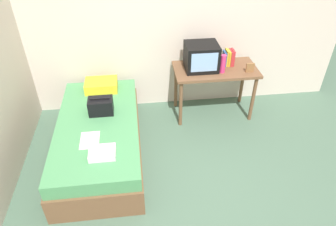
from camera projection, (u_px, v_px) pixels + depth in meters
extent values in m
plane|color=#4C6B56|center=(188.00, 200.00, 3.43)|extent=(8.00, 8.00, 0.00)
cube|color=beige|center=(166.00, 22.00, 4.26)|extent=(5.20, 0.10, 2.60)
cube|color=brown|center=(101.00, 143.00, 3.93)|extent=(1.00, 2.00, 0.34)
cube|color=#4C935B|center=(98.00, 128.00, 3.78)|extent=(0.97, 1.94, 0.17)
cube|color=brown|center=(215.00, 70.00, 4.32)|extent=(1.16, 0.60, 0.04)
cylinder|color=brown|center=(181.00, 104.00, 4.31)|extent=(0.05, 0.05, 0.72)
cylinder|color=brown|center=(253.00, 99.00, 4.41)|extent=(0.05, 0.05, 0.72)
cylinder|color=brown|center=(176.00, 86.00, 4.69)|extent=(0.05, 0.05, 0.72)
cylinder|color=brown|center=(242.00, 82.00, 4.79)|extent=(0.05, 0.05, 0.72)
cube|color=black|center=(201.00, 57.00, 4.20)|extent=(0.44, 0.38, 0.36)
cube|color=#8CB2E0|center=(204.00, 63.00, 4.04)|extent=(0.35, 0.01, 0.26)
cylinder|color=#E53372|center=(223.00, 64.00, 4.15)|extent=(0.08, 0.08, 0.25)
cube|color=#2D5699|center=(224.00, 58.00, 4.34)|extent=(0.03, 0.15, 0.20)
cube|color=gold|center=(227.00, 57.00, 4.34)|extent=(0.03, 0.13, 0.23)
cube|color=gold|center=(228.00, 58.00, 4.34)|extent=(0.03, 0.15, 0.21)
cube|color=#B72D33|center=(230.00, 58.00, 4.35)|extent=(0.02, 0.16, 0.21)
cube|color=#B72D33|center=(232.00, 57.00, 4.35)|extent=(0.03, 0.15, 0.22)
cube|color=olive|center=(250.00, 68.00, 4.19)|extent=(0.11, 0.02, 0.13)
cube|color=yellow|center=(101.00, 85.00, 4.29)|extent=(0.44, 0.31, 0.13)
cube|color=black|center=(101.00, 106.00, 3.83)|extent=(0.30, 0.20, 0.20)
cylinder|color=black|center=(100.00, 98.00, 3.76)|extent=(0.24, 0.02, 0.02)
cube|color=white|center=(90.00, 140.00, 3.46)|extent=(0.21, 0.29, 0.01)
cube|color=black|center=(106.00, 149.00, 3.34)|extent=(0.04, 0.16, 0.02)
cube|color=white|center=(102.00, 153.00, 3.26)|extent=(0.28, 0.22, 0.07)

